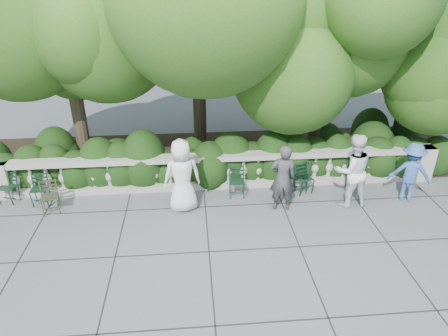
{
  "coord_description": "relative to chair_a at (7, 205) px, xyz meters",
  "views": [
    {
      "loc": [
        -0.77,
        -7.86,
        5.55
      ],
      "look_at": [
        0.0,
        1.0,
        1.0
      ],
      "focal_mm": 32.0,
      "sensor_mm": 36.0,
      "label": 1
    }
  ],
  "objects": [
    {
      "name": "chair_e",
      "position": [
        9.24,
        -0.14,
        0.0
      ],
      "size": [
        0.49,
        0.53,
        0.84
      ],
      "primitive_type": null,
      "rotation": [
        0.0,
        0.0,
        0.12
      ],
      "color": "black",
      "rests_on": "ground"
    },
    {
      "name": "chair_d",
      "position": [
        7.83,
        -0.18,
        0.0
      ],
      "size": [
        0.56,
        0.58,
        0.84
      ],
      "primitive_type": null,
      "rotation": [
        0.0,
        0.0,
        0.28
      ],
      "color": "black",
      "rests_on": "ground"
    },
    {
      "name": "chair_a",
      "position": [
        0.0,
        0.0,
        0.0
      ],
      "size": [
        0.54,
        0.57,
        0.84
      ],
      "primitive_type": null,
      "rotation": [
        0.0,
        0.0,
        -0.25
      ],
      "color": "black",
      "rests_on": "ground"
    },
    {
      "name": "person_older_blue",
      "position": [
        10.38,
        -0.59,
        0.8
      ],
      "size": [
        1.18,
        0.92,
        1.6
      ],
      "primitive_type": "imported",
      "rotation": [
        0.0,
        0.0,
        2.77
      ],
      "color": "#3559A0",
      "rests_on": "ground"
    },
    {
      "name": "chair_weathered",
      "position": [
        1.31,
        -0.59,
        0.0
      ],
      "size": [
        0.55,
        0.58,
        0.84
      ],
      "primitive_type": null,
      "rotation": [
        0.0,
        0.0,
        0.26
      ],
      "color": "black",
      "rests_on": "ground"
    },
    {
      "name": "chair_b",
      "position": [
        0.91,
        -0.17,
        0.0
      ],
      "size": [
        0.47,
        0.5,
        0.84
      ],
      "primitive_type": null,
      "rotation": [
        0.0,
        0.0,
        0.06
      ],
      "color": "black",
      "rests_on": "ground"
    },
    {
      "name": "tree_canopy",
      "position": [
        6.29,
        1.86,
        3.96
      ],
      "size": [
        15.04,
        6.52,
        6.78
      ],
      "color": "#3F3023",
      "rests_on": "ground"
    },
    {
      "name": "chair_c",
      "position": [
        5.95,
        -0.21,
        0.0
      ],
      "size": [
        0.47,
        0.5,
        0.84
      ],
      "primitive_type": null,
      "rotation": [
        0.0,
        0.0,
        -0.06
      ],
      "color": "black",
      "rests_on": "ground"
    },
    {
      "name": "person_woman_grey",
      "position": [
        7.01,
        -0.76,
        0.87
      ],
      "size": [
        0.67,
        0.47,
        1.75
      ],
      "primitive_type": "imported",
      "rotation": [
        0.0,
        0.0,
        3.06
      ],
      "color": "#3B3A3F",
      "rests_on": "ground"
    },
    {
      "name": "shrub_hedge",
      "position": [
        5.6,
        1.66,
        0.0
      ],
      "size": [
        15.0,
        2.6,
        1.7
      ],
      "primitive_type": null,
      "color": "black",
      "rests_on": "ground"
    },
    {
      "name": "ground",
      "position": [
        5.6,
        -1.34,
        0.0
      ],
      "size": [
        90.0,
        90.0,
        0.0
      ],
      "primitive_type": "plane",
      "color": "#53565B",
      "rests_on": "ground"
    },
    {
      "name": "person_casual_man",
      "position": [
        8.77,
        -0.7,
        0.97
      ],
      "size": [
        0.99,
        0.79,
        1.94
      ],
      "primitive_type": "imported",
      "rotation": [
        0.0,
        0.0,
        3.2
      ],
      "color": "white",
      "rests_on": "ground"
    },
    {
      "name": "chair_f",
      "position": [
        7.68,
        -0.06,
        0.0
      ],
      "size": [
        0.56,
        0.59,
        0.84
      ],
      "primitive_type": null,
      "rotation": [
        0.0,
        0.0,
        -0.3
      ],
      "color": "black",
      "rests_on": "ground"
    },
    {
      "name": "balustrade",
      "position": [
        5.6,
        0.46,
        0.49
      ],
      "size": [
        12.0,
        0.44,
        1.0
      ],
      "color": "#9E998E",
      "rests_on": "ground"
    },
    {
      "name": "person_businessman",
      "position": [
        4.55,
        -0.56,
        0.95
      ],
      "size": [
        1.03,
        0.77,
        1.89
      ],
      "primitive_type": "imported",
      "rotation": [
        0.0,
        0.0,
        3.34
      ],
      "color": "white",
      "rests_on": "ground"
    }
  ]
}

